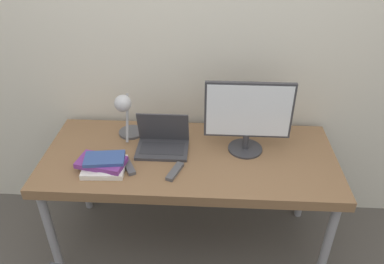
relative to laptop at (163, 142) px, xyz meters
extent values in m
cube|color=beige|center=(0.16, 0.37, 0.52)|extent=(8.00, 0.05, 2.60)
cube|color=brown|center=(0.16, -0.05, -0.08)|extent=(1.68, 0.72, 0.06)
cylinder|color=gray|center=(-0.62, -0.35, -0.44)|extent=(0.05, 0.05, 0.67)
cylinder|color=gray|center=(0.94, -0.35, -0.44)|extent=(0.05, 0.05, 0.67)
cylinder|color=gray|center=(-0.62, 0.24, -0.44)|extent=(0.05, 0.05, 0.67)
cylinder|color=gray|center=(0.94, 0.24, -0.44)|extent=(0.05, 0.05, 0.67)
cube|color=#38383D|center=(0.00, -0.03, -0.04)|extent=(0.30, 0.20, 0.02)
cube|color=#2D2D33|center=(0.00, -0.03, -0.03)|extent=(0.26, 0.12, 0.00)
cube|color=#38383D|center=(0.00, 0.05, 0.07)|extent=(0.30, 0.06, 0.20)
cube|color=black|center=(0.00, 0.05, 0.07)|extent=(0.27, 0.04, 0.18)
cylinder|color=#333338|center=(0.48, 0.02, -0.04)|extent=(0.20, 0.20, 0.01)
cylinder|color=#333338|center=(0.48, 0.02, 0.01)|extent=(0.04, 0.04, 0.09)
cube|color=#333338|center=(0.48, 0.02, 0.22)|extent=(0.49, 0.02, 0.34)
cube|color=silver|center=(0.48, 0.01, 0.22)|extent=(0.47, 0.00, 0.31)
cylinder|color=#4C4C51|center=(-0.22, 0.15, -0.04)|extent=(0.15, 0.15, 0.02)
cylinder|color=#99999E|center=(-0.22, 0.09, 0.10)|extent=(0.02, 0.14, 0.27)
sphere|color=#B2B2B7|center=(-0.22, 0.03, 0.23)|extent=(0.10, 0.10, 0.10)
cube|color=silver|center=(-0.29, -0.21, -0.03)|extent=(0.23, 0.20, 0.03)
cube|color=#753384|center=(-0.31, -0.21, 0.00)|extent=(0.28, 0.19, 0.03)
cube|color=#334C8C|center=(-0.29, -0.21, 0.02)|extent=(0.23, 0.15, 0.02)
cube|color=#4C4C51|center=(0.09, -0.22, -0.04)|extent=(0.09, 0.16, 0.02)
cube|color=#4C4C51|center=(-0.17, -0.18, -0.04)|extent=(0.11, 0.17, 0.02)
ellipsoid|color=white|center=(-0.27, -0.26, -0.03)|extent=(0.14, 0.09, 0.04)
camera|label=1|loc=(0.27, -1.80, 1.23)|focal=35.00mm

